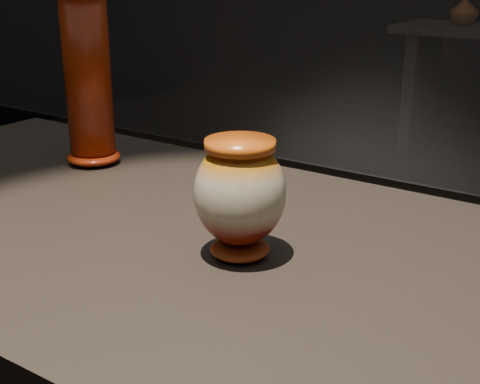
# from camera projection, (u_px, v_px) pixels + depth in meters

# --- Properties ---
(main_vase) EXTENTS (0.16, 0.16, 0.18)m
(main_vase) POSITION_uv_depth(u_px,v_px,m) (240.00, 194.00, 0.97)
(main_vase) COLOR #641308
(main_vase) RESTS_ON display_plinth
(tall_vase) EXTENTS (0.14, 0.14, 0.36)m
(tall_vase) POSITION_uv_depth(u_px,v_px,m) (88.00, 83.00, 1.40)
(tall_vase) COLOR #BB390C
(tall_vase) RESTS_ON display_plinth
(back_vase_left) EXTENTS (0.19, 0.19, 0.18)m
(back_vase_left) POSITION_uv_depth(u_px,v_px,m) (464.00, 10.00, 4.31)
(back_vase_left) COLOR #A05617
(back_vase_left) RESTS_ON back_shelf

